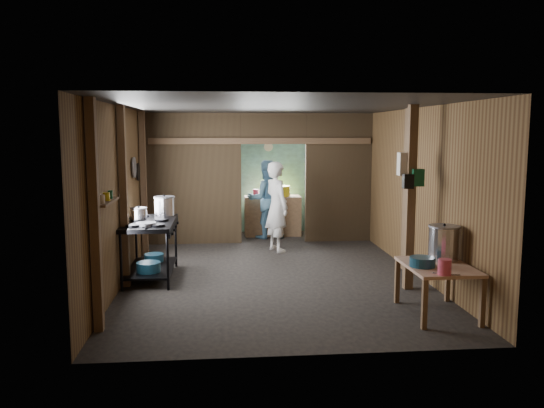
{
  "coord_description": "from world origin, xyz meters",
  "views": [
    {
      "loc": [
        -0.78,
        -8.67,
        2.23
      ],
      "look_at": [
        0.0,
        -0.2,
        1.1
      ],
      "focal_mm": 35.98,
      "sensor_mm": 36.0,
      "label": 1
    }
  ],
  "objects": [
    {
      "name": "bag_green",
      "position": [
        1.92,
        -1.36,
        1.6
      ],
      "size": [
        0.16,
        0.12,
        0.24
      ],
      "primitive_type": "cube",
      "color": "#114D2C",
      "rests_on": "post_free"
    },
    {
      "name": "jar_yellow",
      "position": [
        -2.15,
        -2.1,
        1.47
      ],
      "size": [
        0.08,
        0.08,
        0.1
      ],
      "primitive_type": "cylinder",
      "color": "gold",
      "rests_on": "wall_shelf"
    },
    {
      "name": "prep_table",
      "position": [
        1.83,
        -2.41,
        0.31
      ],
      "size": [
        0.76,
        1.05,
        0.62
      ],
      "primitive_type": null,
      "color": "tan",
      "rests_on": "floor"
    },
    {
      "name": "bag_black",
      "position": [
        1.78,
        -1.38,
        1.55
      ],
      "size": [
        0.14,
        0.1,
        0.2
      ],
      "primitive_type": "cube",
      "color": "black",
      "rests_on": "post_free"
    },
    {
      "name": "jar_white",
      "position": [
        -2.15,
        -2.35,
        1.47
      ],
      "size": [
        0.07,
        0.07,
        0.1
      ],
      "primitive_type": "cylinder",
      "color": "silver",
      "rests_on": "wall_shelf"
    },
    {
      "name": "stove_pot_med",
      "position": [
        -2.05,
        -0.31,
        0.97
      ],
      "size": [
        0.27,
        0.27,
        0.22
      ],
      "primitive_type": null,
      "rotation": [
        0.0,
        0.0,
        -0.08
      ],
      "color": "silver",
      "rests_on": "gas_range"
    },
    {
      "name": "turquoise_panel",
      "position": [
        0.0,
        3.44,
        1.25
      ],
      "size": [
        4.4,
        0.06,
        2.5
      ],
      "primitive_type": "cube",
      "color": "#7EC9C0",
      "rests_on": "wall_back"
    },
    {
      "name": "floor",
      "position": [
        0.0,
        0.0,
        0.0
      ],
      "size": [
        4.5,
        7.0,
        0.0
      ],
      "primitive_type": "cube",
      "color": "black",
      "rests_on": "ground"
    },
    {
      "name": "post_left_c",
      "position": [
        -2.18,
        1.2,
        1.3
      ],
      "size": [
        0.1,
        0.12,
        2.6
      ],
      "primitive_type": "cube",
      "color": "brown",
      "rests_on": "floor"
    },
    {
      "name": "partition_right",
      "position": [
        1.57,
        2.2,
        1.3
      ],
      "size": [
        1.35,
        0.1,
        2.6
      ],
      "primitive_type": "cube",
      "color": "#443521",
      "rests_on": "floor"
    },
    {
      "name": "partition_left",
      "position": [
        -1.32,
        2.2,
        1.3
      ],
      "size": [
        1.85,
        0.1,
        2.6
      ],
      "primitive_type": "cube",
      "color": "#443521",
      "rests_on": "floor"
    },
    {
      "name": "back_counter",
      "position": [
        0.3,
        2.95,
        0.42
      ],
      "size": [
        1.2,
        0.5,
        0.85
      ],
      "primitive_type": "cube",
      "color": "brown",
      "rests_on": "floor"
    },
    {
      "name": "pan_lid_small",
      "position": [
        -2.21,
        0.8,
        1.55
      ],
      "size": [
        0.03,
        0.3,
        0.3
      ],
      "primitive_type": "cylinder",
      "rotation": [
        0.0,
        1.57,
        0.0
      ],
      "color": "black",
      "rests_on": "wall_left"
    },
    {
      "name": "stove_pot_large",
      "position": [
        -1.71,
        0.13,
        1.03
      ],
      "size": [
        0.35,
        0.35,
        0.34
      ],
      "primitive_type": null,
      "rotation": [
        0.0,
        0.0,
        0.05
      ],
      "color": "silver",
      "rests_on": "gas_range"
    },
    {
      "name": "wall_clock",
      "position": [
        0.25,
        3.4,
        1.9
      ],
      "size": [
        0.2,
        0.03,
        0.2
      ],
      "primitive_type": "cylinder",
      "rotation": [
        1.57,
        0.0,
        0.0
      ],
      "color": "silver",
      "rests_on": "wall_back"
    },
    {
      "name": "jar_green",
      "position": [
        -2.15,
        -1.88,
        1.47
      ],
      "size": [
        0.06,
        0.06,
        0.1
      ],
      "primitive_type": "cylinder",
      "color": "#114D2C",
      "rests_on": "wall_shelf"
    },
    {
      "name": "gas_range",
      "position": [
        -1.88,
        -0.38,
        0.44
      ],
      "size": [
        0.77,
        1.5,
        0.88
      ],
      "primitive_type": null,
      "color": "black",
      "rests_on": "floor"
    },
    {
      "name": "blue_tub_front",
      "position": [
        -1.88,
        -0.68,
        0.24
      ],
      "size": [
        0.35,
        0.35,
        0.15
      ],
      "primitive_type": "cylinder",
      "color": "navy",
      "rests_on": "gas_range"
    },
    {
      "name": "pink_bucket",
      "position": [
        1.72,
        -2.85,
        0.71
      ],
      "size": [
        0.19,
        0.19,
        0.18
      ],
      "primitive_type": "cylinder",
      "rotation": [
        0.0,
        0.0,
        0.29
      ],
      "color": "#CD435F",
      "rests_on": "prep_table"
    },
    {
      "name": "wash_basin",
      "position": [
        1.61,
        -2.46,
        0.68
      ],
      "size": [
        0.36,
        0.36,
        0.11
      ],
      "primitive_type": "cylinder",
      "rotation": [
        0.0,
        0.0,
        0.18
      ],
      "color": "navy",
      "rests_on": "prep_table"
    },
    {
      "name": "partition_header",
      "position": [
        0.25,
        2.2,
        2.3
      ],
      "size": [
        1.3,
        0.1,
        0.6
      ],
      "primitive_type": "cube",
      "color": "#443521",
      "rests_on": "wall_back"
    },
    {
      "name": "bag_white",
      "position": [
        1.8,
        -1.22,
        1.78
      ],
      "size": [
        0.22,
        0.15,
        0.32
      ],
      "primitive_type": "cube",
      "color": "silver",
      "rests_on": "post_free"
    },
    {
      "name": "wall_left",
      "position": [
        -2.25,
        0.0,
        1.3
      ],
      "size": [
        0.0,
        7.0,
        2.6
      ],
      "primitive_type": "cube",
      "color": "brown",
      "rests_on": "ground"
    },
    {
      "name": "cook",
      "position": [
        0.23,
        1.36,
        0.84
      ],
      "size": [
        0.62,
        0.72,
        1.68
      ],
      "primitive_type": "imported",
      "rotation": [
        0.0,
        0.0,
        1.99
      ],
      "color": "white",
      "rests_on": "floor"
    },
    {
      "name": "ceiling",
      "position": [
        0.0,
        0.0,
        2.6
      ],
      "size": [
        4.5,
        7.0,
        0.0
      ],
      "primitive_type": "cube",
      "color": "#282725",
      "rests_on": "ground"
    },
    {
      "name": "red_cup",
      "position": [
        -0.06,
        2.95,
        0.93
      ],
      "size": [
        0.13,
        0.13,
        0.16
      ],
      "primitive_type": "cylinder",
      "color": "maroon",
      "rests_on": "back_counter"
    },
    {
      "name": "frying_pan",
      "position": [
        -1.88,
        -0.79,
        0.91
      ],
      "size": [
        0.32,
        0.53,
        0.07
      ],
      "primitive_type": null,
      "rotation": [
        0.0,
        0.0,
        -0.07
      ],
      "color": "gray",
      "rests_on": "gas_range"
    },
    {
      "name": "knife",
      "position": [
        1.75,
        -2.85,
        0.62
      ],
      "size": [
        0.29,
        0.16,
        0.01
      ],
      "primitive_type": "cube",
      "rotation": [
        0.0,
        0.0,
        -0.43
      ],
      "color": "silver",
      "rests_on": "prep_table"
    },
    {
      "name": "post_left_a",
      "position": [
        -2.18,
        -2.6,
        1.3
      ],
      "size": [
        0.1,
        0.12,
        2.6
      ],
      "primitive_type": "cube",
      "color": "brown",
      "rests_on": "floor"
    },
    {
      "name": "pan_lid_big",
      "position": [
        -2.21,
        0.4,
        1.65
      ],
      "size": [
        0.03,
        0.34,
        0.34
      ],
      "primitive_type": "cylinder",
      "rotation": [
        0.0,
        1.57,
        0.0
      ],
      "color": "gray",
      "rests_on": "wall_left"
    },
    {
      "name": "wall_back",
      "position": [
        0.0,
        3.5,
        1.3
      ],
      "size": [
        4.5,
        0.0,
        2.6
      ],
      "primitive_type": "cube",
      "color": "brown",
      "rests_on": "ground"
    },
    {
      "name": "wall_shelf",
      "position": [
        -2.15,
        -2.1,
        1.4
      ],
      "size": [
        0.14,
        0.8,
        0.03
      ],
      "primitive_type": "cube",
      "color": "brown",
      "rests_on": "wall_left"
    },
    {
      "name": "post_right",
      "position": [
        2.18,
        -0.2,
        1.3
      ],
      "size": [
        0.1,
        0.12,
        2.6
      ],
      "primitive_type": "cube",
      "color": "brown",
      "rests_on": "floor"
    },
    {
      "name": "post_free",
      "position": [
        1.85,
        -1.3,
        1.3
      ],
      "size": [
        0.12,
        0.12,
        2.6
      ],
      "primitive_type": "cube",
      "color": "brown",
      "rests_on": "floor"
    },
    {
      "name": "cross_beam",
      "position": [
        0.0,
        2.15,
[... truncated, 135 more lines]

